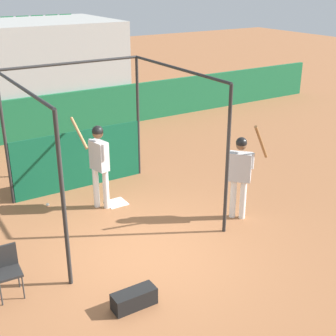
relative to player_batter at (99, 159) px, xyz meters
name	(u,v)px	position (x,y,z in m)	size (l,w,h in m)	color
ground_plane	(145,253)	(-0.10, -2.13, -1.16)	(60.00, 60.00, 0.00)	#935B38
outfield_wall	(24,120)	(-0.10, 5.43, -0.49)	(24.00, 0.12, 1.34)	#196038
bleacher_section	(2,75)	(-0.10, 7.49, 0.55)	(7.60, 4.00, 3.42)	#9E9E99
batting_cage	(88,144)	(0.02, 0.59, 0.15)	(3.32, 3.60, 3.02)	#282828
home_plate	(116,203)	(0.36, -0.01, -1.15)	(0.44, 0.44, 0.02)	white
player_batter	(99,159)	(0.00, 0.00, 0.00)	(0.54, 0.83, 2.00)	white
player_waiting	(240,170)	(2.26, -1.97, -0.07)	(0.78, 0.66, 2.14)	white
folding_chair	(6,266)	(-2.53, -2.01, -0.64)	(0.42, 0.42, 0.84)	black
equipment_bag	(134,299)	(-0.98, -3.37, -1.02)	(0.70, 0.28, 0.28)	black
baseball	(48,205)	(-1.00, 0.68, -1.12)	(0.07, 0.07, 0.07)	white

